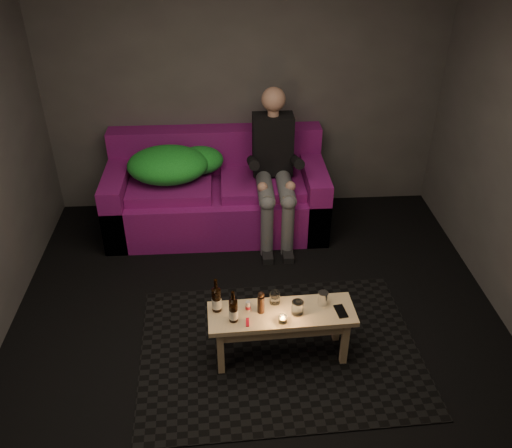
# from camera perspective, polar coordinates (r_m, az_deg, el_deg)

# --- Properties ---
(floor) EXTENTS (4.50, 4.50, 0.00)m
(floor) POSITION_cam_1_polar(r_m,az_deg,el_deg) (4.28, 0.41, -12.88)
(floor) COLOR black
(floor) RESTS_ON ground
(room) EXTENTS (4.50, 4.50, 4.50)m
(room) POSITION_cam_1_polar(r_m,az_deg,el_deg) (3.74, 0.01, 10.50)
(room) COLOR silver
(room) RESTS_ON ground
(rug) EXTENTS (2.18, 1.62, 0.01)m
(rug) POSITION_cam_1_polar(r_m,az_deg,el_deg) (4.26, 2.50, -13.07)
(rug) COLOR black
(rug) RESTS_ON floor
(sofa) EXTENTS (2.16, 0.97, 0.93)m
(sofa) POSITION_cam_1_polar(r_m,az_deg,el_deg) (5.53, -4.12, 3.11)
(sofa) COLOR #7F1064
(sofa) RESTS_ON floor
(green_blanket) EXTENTS (0.95, 0.65, 0.32)m
(green_blanket) POSITION_cam_1_polar(r_m,az_deg,el_deg) (5.37, -8.71, 6.27)
(green_blanket) COLOR #178123
(green_blanket) RESTS_ON sofa
(person) EXTENTS (0.39, 0.90, 1.44)m
(person) POSITION_cam_1_polar(r_m,az_deg,el_deg) (5.20, 1.92, 6.29)
(person) COLOR black
(person) RESTS_ON sofa
(coffee_table) EXTENTS (1.07, 0.38, 0.43)m
(coffee_table) POSITION_cam_1_polar(r_m,az_deg,el_deg) (3.98, 2.70, -10.07)
(coffee_table) COLOR #E3BF85
(coffee_table) RESTS_ON rug
(beer_bottle_a) EXTENTS (0.07, 0.07, 0.28)m
(beer_bottle_a) POSITION_cam_1_polar(r_m,az_deg,el_deg) (3.89, -4.18, -7.88)
(beer_bottle_a) COLOR black
(beer_bottle_a) RESTS_ON coffee_table
(beer_bottle_b) EXTENTS (0.06, 0.06, 0.26)m
(beer_bottle_b) POSITION_cam_1_polar(r_m,az_deg,el_deg) (3.80, -2.40, -9.04)
(beer_bottle_b) COLOR black
(beer_bottle_b) RESTS_ON coffee_table
(salt_shaker) EXTENTS (0.04, 0.04, 0.08)m
(salt_shaker) POSITION_cam_1_polar(r_m,az_deg,el_deg) (3.92, -0.85, -8.63)
(salt_shaker) COLOR silver
(salt_shaker) RESTS_ON coffee_table
(pepper_mill) EXTENTS (0.06, 0.06, 0.14)m
(pepper_mill) POSITION_cam_1_polar(r_m,az_deg,el_deg) (3.88, 0.52, -8.48)
(pepper_mill) COLOR black
(pepper_mill) RESTS_ON coffee_table
(tumbler_back) EXTENTS (0.09, 0.09, 0.09)m
(tumbler_back) POSITION_cam_1_polar(r_m,az_deg,el_deg) (3.98, 2.00, -7.75)
(tumbler_back) COLOR white
(tumbler_back) RESTS_ON coffee_table
(tealight) EXTENTS (0.06, 0.06, 0.05)m
(tealight) POSITION_cam_1_polar(r_m,az_deg,el_deg) (3.84, 2.83, -9.97)
(tealight) COLOR white
(tealight) RESTS_ON coffee_table
(tumbler_front) EXTENTS (0.11, 0.11, 0.11)m
(tumbler_front) POSITION_cam_1_polar(r_m,az_deg,el_deg) (3.89, 4.40, -8.78)
(tumbler_front) COLOR white
(tumbler_front) RESTS_ON coffee_table
(steel_cup) EXTENTS (0.08, 0.08, 0.10)m
(steel_cup) POSITION_cam_1_polar(r_m,az_deg,el_deg) (3.99, 7.07, -7.76)
(steel_cup) COLOR silver
(steel_cup) RESTS_ON coffee_table
(smartphone) EXTENTS (0.09, 0.15, 0.01)m
(smartphone) POSITION_cam_1_polar(r_m,az_deg,el_deg) (3.97, 8.91, -9.06)
(smartphone) COLOR black
(smartphone) RESTS_ON coffee_table
(red_lighter) EXTENTS (0.03, 0.08, 0.01)m
(red_lighter) POSITION_cam_1_polar(r_m,az_deg,el_deg) (3.84, -0.90, -10.30)
(red_lighter) COLOR #B30B20
(red_lighter) RESTS_ON coffee_table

